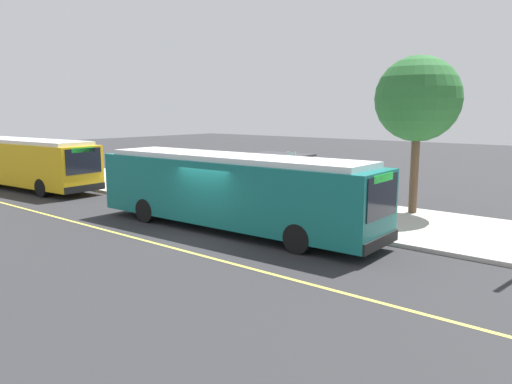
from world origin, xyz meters
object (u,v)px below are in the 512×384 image
object	(u,v)px
waiting_bench	(285,196)
pedestrian_commuter	(267,192)
transit_bus_main	(231,189)
transit_bus_second	(25,162)
route_sign_post	(291,175)

from	to	relation	value
waiting_bench	pedestrian_commuter	distance (m)	2.25
transit_bus_main	pedestrian_commuter	size ratio (longest dim) A/B	7.43
transit_bus_main	pedestrian_commuter	xyz separation A→B (m)	(-0.40, 2.68, -0.50)
waiting_bench	pedestrian_commuter	xyz separation A→B (m)	(0.58, -2.12, 0.48)
transit_bus_main	pedestrian_commuter	world-z (taller)	transit_bus_main
transit_bus_second	route_sign_post	world-z (taller)	same
transit_bus_second	waiting_bench	world-z (taller)	transit_bus_second
route_sign_post	pedestrian_commuter	bearing A→B (deg)	-171.50
pedestrian_commuter	transit_bus_main	bearing A→B (deg)	-81.48
transit_bus_second	route_sign_post	size ratio (longest dim) A/B	4.17
transit_bus_second	route_sign_post	bearing A→B (deg)	9.79
transit_bus_second	pedestrian_commuter	distance (m)	16.46
transit_bus_main	route_sign_post	bearing A→B (deg)	74.82
route_sign_post	pedestrian_commuter	world-z (taller)	route_sign_post
transit_bus_second	transit_bus_main	bearing A→B (deg)	0.50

